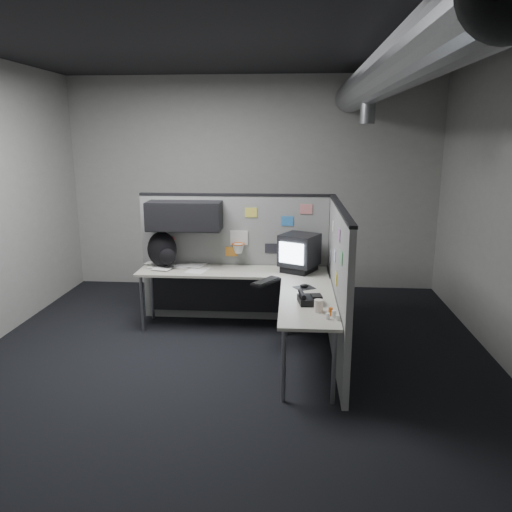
# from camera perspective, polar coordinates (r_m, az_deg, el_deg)

# --- Properties ---
(room) EXTENTS (5.62, 5.62, 3.22)m
(room) POSITION_cam_1_polar(r_m,az_deg,el_deg) (4.84, 3.60, 10.85)
(room) COLOR black
(room) RESTS_ON ground
(partition_back) EXTENTS (2.44, 0.42, 1.63)m
(partition_back) POSITION_cam_1_polar(r_m,az_deg,el_deg) (6.27, -3.82, 1.32)
(partition_back) COLOR gray
(partition_back) RESTS_ON ground
(partition_right) EXTENTS (0.07, 2.23, 1.63)m
(partition_right) POSITION_cam_1_polar(r_m,az_deg,el_deg) (5.29, 9.33, -3.14)
(partition_right) COLOR gray
(partition_right) RESTS_ON ground
(desk) EXTENTS (2.31, 2.11, 0.73)m
(desk) POSITION_cam_1_polar(r_m,az_deg,el_deg) (5.81, -0.58, -3.55)
(desk) COLOR #B3B1A1
(desk) RESTS_ON ground
(monitor) EXTENTS (0.53, 0.53, 0.45)m
(monitor) POSITION_cam_1_polar(r_m,az_deg,el_deg) (6.00, 4.97, 0.42)
(monitor) COLOR black
(monitor) RESTS_ON desk
(keyboard) EXTENTS (0.33, 0.41, 0.04)m
(keyboard) POSITION_cam_1_polar(r_m,az_deg,el_deg) (5.55, 1.16, -2.93)
(keyboard) COLOR black
(keyboard) RESTS_ON desk
(mouse) EXTENTS (0.26, 0.24, 0.04)m
(mouse) POSITION_cam_1_polar(r_m,az_deg,el_deg) (5.40, 5.54, -3.50)
(mouse) COLOR black
(mouse) RESTS_ON desk
(phone) EXTENTS (0.25, 0.27, 0.11)m
(phone) POSITION_cam_1_polar(r_m,az_deg,el_deg) (4.91, 6.11, -4.92)
(phone) COLOR black
(phone) RESTS_ON desk
(bottles) EXTENTS (0.12, 0.15, 0.08)m
(bottles) POSITION_cam_1_polar(r_m,az_deg,el_deg) (4.56, 8.69, -6.61)
(bottles) COLOR silver
(bottles) RESTS_ON desk
(cup) EXTENTS (0.09, 0.09, 0.12)m
(cup) POSITION_cam_1_polar(r_m,az_deg,el_deg) (4.68, 7.17, -5.67)
(cup) COLOR beige
(cup) RESTS_ON desk
(papers) EXTENTS (0.87, 0.68, 0.02)m
(papers) POSITION_cam_1_polar(r_m,az_deg,el_deg) (6.33, -9.08, -1.09)
(papers) COLOR white
(papers) RESTS_ON desk
(backpack) EXTENTS (0.43, 0.39, 0.45)m
(backpack) POSITION_cam_1_polar(r_m,az_deg,el_deg) (6.27, -10.63, 0.67)
(backpack) COLOR black
(backpack) RESTS_ON desk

